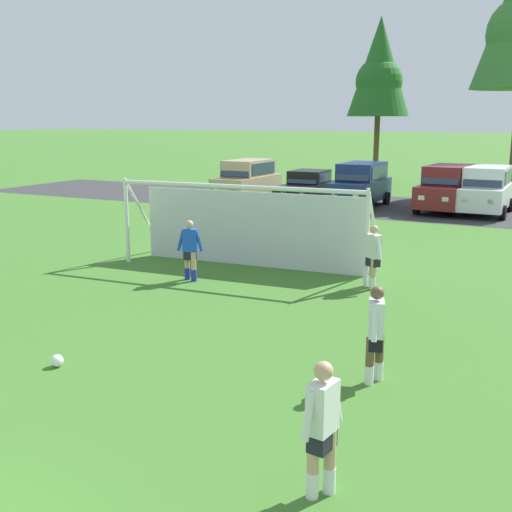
{
  "coord_description": "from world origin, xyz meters",
  "views": [
    {
      "loc": [
        5.52,
        -2.48,
        4.25
      ],
      "look_at": [
        -0.42,
        9.45,
        1.3
      ],
      "focal_mm": 43.45,
      "sensor_mm": 36.0,
      "label": 1
    }
  ],
  "objects_px": {
    "player_midfield_center": "(376,335)",
    "player_winger_left": "(322,430)",
    "soccer_ball": "(57,361)",
    "parked_car_slot_center": "(447,188)",
    "player_defender_far": "(373,257)",
    "parked_car_slot_far_left": "(247,180)",
    "player_striker_near": "(190,250)",
    "parked_car_slot_center_left": "(361,184)",
    "parked_car_slot_left": "(308,187)",
    "parked_car_slot_center_right": "(486,190)",
    "soccer_goal": "(248,224)"
  },
  "relations": [
    {
      "from": "player_defender_far",
      "to": "parked_car_slot_far_left",
      "type": "distance_m",
      "value": 17.83
    },
    {
      "from": "player_winger_left",
      "to": "soccer_goal",
      "type": "bearing_deg",
      "value": 121.35
    },
    {
      "from": "parked_car_slot_left",
      "to": "parked_car_slot_center_right",
      "type": "bearing_deg",
      "value": 3.11
    },
    {
      "from": "player_winger_left",
      "to": "parked_car_slot_center",
      "type": "xyz_separation_m",
      "value": [
        -2.69,
        23.82,
        0.29
      ]
    },
    {
      "from": "parked_car_slot_far_left",
      "to": "parked_car_slot_center",
      "type": "relative_size",
      "value": 0.98
    },
    {
      "from": "parked_car_slot_far_left",
      "to": "parked_car_slot_center_right",
      "type": "relative_size",
      "value": 1.0
    },
    {
      "from": "soccer_goal",
      "to": "soccer_ball",
      "type": "bearing_deg",
      "value": -87.04
    },
    {
      "from": "soccer_ball",
      "to": "player_striker_near",
      "type": "relative_size",
      "value": 0.13
    },
    {
      "from": "player_midfield_center",
      "to": "player_defender_far",
      "type": "xyz_separation_m",
      "value": [
        -1.67,
        5.69,
        0.0
      ]
    },
    {
      "from": "soccer_ball",
      "to": "player_defender_far",
      "type": "relative_size",
      "value": 0.13
    },
    {
      "from": "parked_car_slot_left",
      "to": "soccer_goal",
      "type": "bearing_deg",
      "value": -75.38
    },
    {
      "from": "parked_car_slot_center_left",
      "to": "parked_car_slot_center_right",
      "type": "bearing_deg",
      "value": 1.39
    },
    {
      "from": "soccer_goal",
      "to": "player_defender_far",
      "type": "relative_size",
      "value": 4.59
    },
    {
      "from": "player_midfield_center",
      "to": "parked_car_slot_left",
      "type": "bearing_deg",
      "value": 114.55
    },
    {
      "from": "player_striker_near",
      "to": "parked_car_slot_center_left",
      "type": "bearing_deg",
      "value": 90.78
    },
    {
      "from": "soccer_goal",
      "to": "player_midfield_center",
      "type": "height_order",
      "value": "soccer_goal"
    },
    {
      "from": "player_midfield_center",
      "to": "player_winger_left",
      "type": "xyz_separation_m",
      "value": [
        0.33,
        -3.36,
        0.0
      ]
    },
    {
      "from": "soccer_ball",
      "to": "parked_car_slot_center",
      "type": "relative_size",
      "value": 0.05
    },
    {
      "from": "player_winger_left",
      "to": "parked_car_slot_far_left",
      "type": "bearing_deg",
      "value": 119.05
    },
    {
      "from": "player_striker_near",
      "to": "parked_car_slot_center_left",
      "type": "distance_m",
      "value": 16.06
    },
    {
      "from": "soccer_ball",
      "to": "player_midfield_center",
      "type": "xyz_separation_m",
      "value": [
        5.16,
        1.85,
        0.71
      ]
    },
    {
      "from": "player_winger_left",
      "to": "parked_car_slot_far_left",
      "type": "distance_m",
      "value": 26.52
    },
    {
      "from": "parked_car_slot_center",
      "to": "parked_car_slot_center_right",
      "type": "relative_size",
      "value": 1.02
    },
    {
      "from": "parked_car_slot_center_left",
      "to": "parked_car_slot_center",
      "type": "height_order",
      "value": "same"
    },
    {
      "from": "player_defender_far",
      "to": "soccer_ball",
      "type": "bearing_deg",
      "value": -114.84
    },
    {
      "from": "player_striker_near",
      "to": "parked_car_slot_center_left",
      "type": "height_order",
      "value": "parked_car_slot_center_left"
    },
    {
      "from": "player_defender_far",
      "to": "parked_car_slot_far_left",
      "type": "xyz_separation_m",
      "value": [
        -10.88,
        14.13,
        0.29
      ]
    },
    {
      "from": "soccer_ball",
      "to": "player_winger_left",
      "type": "xyz_separation_m",
      "value": [
        5.49,
        -1.51,
        0.71
      ]
    },
    {
      "from": "parked_car_slot_center_left",
      "to": "parked_car_slot_center_right",
      "type": "height_order",
      "value": "same"
    },
    {
      "from": "parked_car_slot_far_left",
      "to": "parked_car_slot_left",
      "type": "distance_m",
      "value": 3.41
    },
    {
      "from": "parked_car_slot_center",
      "to": "parked_car_slot_center_right",
      "type": "bearing_deg",
      "value": 0.58
    },
    {
      "from": "parked_car_slot_left",
      "to": "parked_car_slot_center",
      "type": "distance_m",
      "value": 6.8
    },
    {
      "from": "soccer_ball",
      "to": "parked_car_slot_center_left",
      "type": "xyz_separation_m",
      "value": [
        -1.34,
        22.18,
        1.0
      ]
    },
    {
      "from": "player_striker_near",
      "to": "parked_car_slot_center",
      "type": "xyz_separation_m",
      "value": [
        3.92,
        16.18,
        0.29
      ]
    },
    {
      "from": "parked_car_slot_far_left",
      "to": "parked_car_slot_left",
      "type": "bearing_deg",
      "value": 3.29
    },
    {
      "from": "parked_car_slot_far_left",
      "to": "parked_car_slot_center_left",
      "type": "height_order",
      "value": "same"
    },
    {
      "from": "player_striker_near",
      "to": "player_winger_left",
      "type": "xyz_separation_m",
      "value": [
        6.61,
        -7.64,
        0.0
      ]
    },
    {
      "from": "parked_car_slot_far_left",
      "to": "parked_car_slot_center_left",
      "type": "bearing_deg",
      "value": 4.87
    },
    {
      "from": "parked_car_slot_left",
      "to": "player_defender_far",
      "type": "bearing_deg",
      "value": -62.44
    },
    {
      "from": "player_defender_far",
      "to": "parked_car_slot_center",
      "type": "bearing_deg",
      "value": 92.69
    },
    {
      "from": "soccer_ball",
      "to": "player_winger_left",
      "type": "bearing_deg",
      "value": -15.41
    },
    {
      "from": "parked_car_slot_center_right",
      "to": "player_midfield_center",
      "type": "bearing_deg",
      "value": -88.21
    },
    {
      "from": "player_striker_near",
      "to": "soccer_goal",
      "type": "bearing_deg",
      "value": 71.37
    },
    {
      "from": "player_defender_far",
      "to": "parked_car_slot_center_right",
      "type": "bearing_deg",
      "value": 86.02
    },
    {
      "from": "player_winger_left",
      "to": "player_striker_near",
      "type": "bearing_deg",
      "value": 130.86
    },
    {
      "from": "player_striker_near",
      "to": "parked_car_slot_center_right",
      "type": "bearing_deg",
      "value": 70.81
    },
    {
      "from": "soccer_ball",
      "to": "parked_car_slot_far_left",
      "type": "distance_m",
      "value": 22.91
    },
    {
      "from": "player_winger_left",
      "to": "parked_car_slot_center_right",
      "type": "bearing_deg",
      "value": 92.33
    },
    {
      "from": "soccer_ball",
      "to": "parked_car_slot_center_right",
      "type": "relative_size",
      "value": 0.05
    },
    {
      "from": "soccer_ball",
      "to": "player_striker_near",
      "type": "bearing_deg",
      "value": 100.36
    }
  ]
}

